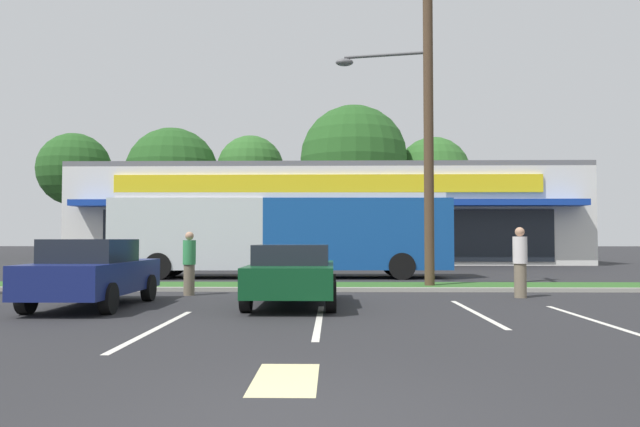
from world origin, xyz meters
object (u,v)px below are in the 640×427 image
(utility_pole, at_px, (424,113))
(car_0, at_px, (293,274))
(car_1, at_px, (93,272))
(pedestrian_by_pole, at_px, (520,262))
(car_4, at_px, (129,254))
(city_bus, at_px, (282,232))
(pedestrian_near_bench, at_px, (189,263))

(utility_pole, height_order, car_0, utility_pole)
(car_1, bearing_deg, car_0, -84.37)
(utility_pole, relative_size, car_0, 2.27)
(pedestrian_by_pole, bearing_deg, car_0, 43.70)
(pedestrian_by_pole, bearing_deg, car_1, 38.06)
(car_4, bearing_deg, pedestrian_by_pole, -44.09)
(utility_pole, bearing_deg, pedestrian_by_pole, -52.62)
(city_bus, xyz_separation_m, pedestrian_near_bench, (-1.87, -7.58, -0.91))
(car_1, distance_m, pedestrian_near_bench, 3.26)
(city_bus, distance_m, car_4, 10.45)
(city_bus, height_order, car_0, city_bus)
(car_4, distance_m, pedestrian_by_pole, 20.87)
(car_0, height_order, pedestrian_by_pole, pedestrian_by_pole)
(utility_pole, bearing_deg, car_4, 137.55)
(pedestrian_near_bench, bearing_deg, city_bus, 107.98)
(car_1, bearing_deg, city_bus, -17.72)
(car_0, bearing_deg, car_1, 95.63)
(car_4, bearing_deg, utility_pole, -42.45)
(car_4, height_order, pedestrian_near_bench, pedestrian_near_bench)
(city_bus, relative_size, car_0, 2.95)
(car_0, height_order, pedestrian_near_bench, pedestrian_near_bench)
(car_0, xyz_separation_m, pedestrian_near_bench, (-2.95, 2.47, 0.13))
(car_1, xyz_separation_m, car_4, (-4.81, 16.94, -0.03))
(pedestrian_near_bench, relative_size, pedestrian_by_pole, 0.94)
(pedestrian_near_bench, bearing_deg, car_0, -8.10)
(city_bus, relative_size, car_4, 2.93)
(car_0, relative_size, pedestrian_near_bench, 2.58)
(car_4, distance_m, pedestrian_near_bench, 15.38)
(car_1, bearing_deg, pedestrian_by_pole, -76.64)
(car_0, bearing_deg, pedestrian_by_pole, -71.00)
(car_1, bearing_deg, pedestrian_near_bench, -27.00)
(city_bus, height_order, pedestrian_by_pole, city_bus)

